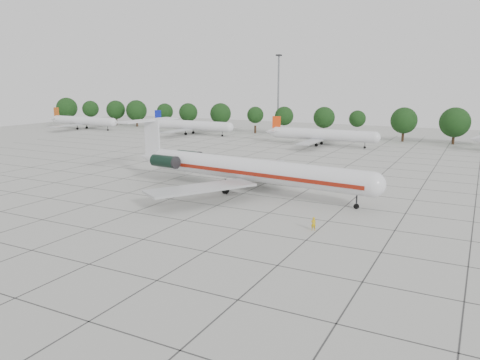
{
  "coord_description": "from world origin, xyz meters",
  "views": [
    {
      "loc": [
        32.06,
        -54.35,
        17.11
      ],
      "look_at": [
        2.53,
        2.15,
        3.5
      ],
      "focal_mm": 35.0,
      "sensor_mm": 36.0,
      "label": 1
    }
  ],
  "objects": [
    {
      "name": "bg_airliner_c",
      "position": [
        -6.02,
        65.77,
        2.91
      ],
      "size": [
        28.24,
        27.2,
        7.4
      ],
      "color": "silver",
      "rests_on": "ground"
    },
    {
      "name": "tree_line",
      "position": [
        -11.68,
        85.0,
        5.98
      ],
      "size": [
        249.86,
        8.44,
        10.22
      ],
      "color": "#332114",
      "rests_on": "ground"
    },
    {
      "name": "apron_joints",
      "position": [
        0.0,
        15.0,
        0.01
      ],
      "size": [
        170.0,
        170.0,
        0.02
      ],
      "primitive_type": "cube",
      "color": "#383838",
      "rests_on": "ground"
    },
    {
      "name": "floodlight_mast",
      "position": [
        -30.0,
        92.0,
        14.28
      ],
      "size": [
        1.6,
        1.6,
        25.45
      ],
      "color": "slate",
      "rests_on": "ground"
    },
    {
      "name": "ground",
      "position": [
        0.0,
        0.0,
        0.0
      ],
      "size": [
        260.0,
        260.0,
        0.0
      ],
      "primitive_type": "plane",
      "color": "#B7B7AF",
      "rests_on": "ground"
    },
    {
      "name": "main_airliner",
      "position": [
        -1.42,
        9.34,
        3.69
      ],
      "size": [
        44.54,
        34.88,
        10.46
      ],
      "rotation": [
        0.0,
        0.0,
        -0.11
      ],
      "color": "silver",
      "rests_on": "ground"
    },
    {
      "name": "bg_airliner_b",
      "position": [
        -51.56,
        71.91,
        2.91
      ],
      "size": [
        28.24,
        27.2,
        7.4
      ],
      "color": "silver",
      "rests_on": "ground"
    },
    {
      "name": "bg_airliner_a",
      "position": [
        -95.1,
        68.09,
        2.91
      ],
      "size": [
        28.24,
        27.2,
        7.4
      ],
      "color": "silver",
      "rests_on": "ground"
    },
    {
      "name": "ground_crew",
      "position": [
        15.54,
        -4.29,
        0.81
      ],
      "size": [
        0.7,
        0.63,
        1.61
      ],
      "primitive_type": "imported",
      "rotation": [
        0.0,
        0.0,
        3.68
      ],
      "color": "gold",
      "rests_on": "ground"
    }
  ]
}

